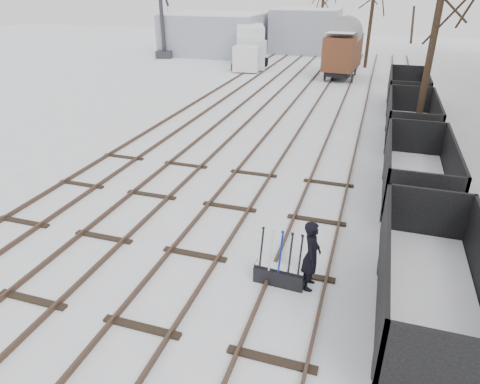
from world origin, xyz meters
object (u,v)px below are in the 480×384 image
(ground_frame, at_px, (280,274))
(panel_van, at_px, (250,56))
(box_van_wagon, at_px, (343,51))
(crane, at_px, (164,36))
(lorry, at_px, (250,45))
(worker, at_px, (311,255))
(freight_wagon_a, at_px, (429,296))

(ground_frame, height_order, panel_van, panel_van)
(box_van_wagon, xyz_separation_m, panel_van, (-8.13, 1.78, -0.98))
(box_van_wagon, height_order, crane, crane)
(box_van_wagon, xyz_separation_m, lorry, (-8.76, 3.75, -0.37))
(worker, bearing_deg, box_van_wagon, 1.55)
(freight_wagon_a, distance_m, box_van_wagon, 28.09)
(lorry, bearing_deg, ground_frame, -89.69)
(worker, bearing_deg, panel_van, 16.66)
(worker, bearing_deg, freight_wagon_a, -105.73)
(ground_frame, height_order, freight_wagon_a, freight_wagon_a)
(panel_van, bearing_deg, ground_frame, -77.64)
(ground_frame, xyz_separation_m, worker, (0.75, 0.10, 0.66))
(freight_wagon_a, bearing_deg, box_van_wagon, 99.67)
(ground_frame, bearing_deg, lorry, 111.41)
(freight_wagon_a, bearing_deg, lorry, 113.21)
(ground_frame, distance_m, panel_van, 30.43)
(crane, bearing_deg, freight_wagon_a, -71.21)
(lorry, height_order, crane, crane)
(worker, distance_m, crane, 38.17)
(freight_wagon_a, xyz_separation_m, panel_van, (-12.84, 29.44, 0.30))
(box_van_wagon, bearing_deg, lorry, 162.15)
(lorry, relative_size, panel_van, 1.52)
(box_van_wagon, distance_m, panel_van, 8.38)
(worker, relative_size, lorry, 0.24)
(box_van_wagon, xyz_separation_m, crane, (-18.29, 5.25, -0.04))
(ground_frame, bearing_deg, freight_wagon_a, -5.17)
(worker, xyz_separation_m, panel_van, (-10.16, 28.82, 0.20))
(worker, distance_m, lorry, 32.64)
(box_van_wagon, relative_size, lorry, 0.63)
(worker, height_order, lorry, lorry)
(lorry, bearing_deg, box_van_wagon, -40.89)
(freight_wagon_a, relative_size, box_van_wagon, 1.09)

